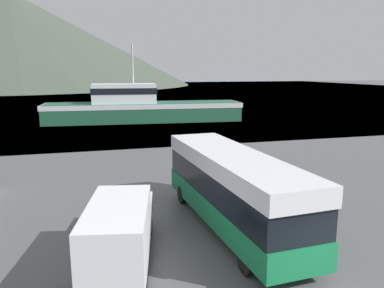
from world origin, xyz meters
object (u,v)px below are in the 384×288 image
at_px(tour_bus, 232,187).
at_px(fishing_boat, 140,107).
at_px(storage_bin, 286,188).
at_px(delivery_van, 120,229).

relative_size(tour_bus, fishing_boat, 0.40).
distance_m(tour_bus, storage_bin, 5.06).
bearing_deg(tour_bus, fishing_boat, 85.32).
bearing_deg(delivery_van, fishing_boat, 92.89).
bearing_deg(storage_bin, fishing_boat, 95.86).
xyz_separation_m(fishing_boat, storage_bin, (3.38, -32.97, -1.29)).
height_order(tour_bus, fishing_boat, fishing_boat).
bearing_deg(storage_bin, delivery_van, -153.66).
distance_m(delivery_van, fishing_boat, 37.88).
xyz_separation_m(delivery_van, fishing_boat, (5.65, 37.45, 0.62)).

